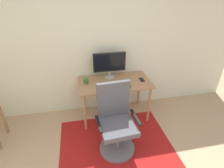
# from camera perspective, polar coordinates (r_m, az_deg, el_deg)

# --- Properties ---
(wall_back) EXTENTS (6.00, 0.10, 2.60)m
(wall_back) POSITION_cam_1_polar(r_m,az_deg,el_deg) (3.28, -7.93, 11.88)
(wall_back) COLOR beige
(wall_back) RESTS_ON ground
(area_rug) EXTENTS (1.77, 1.40, 0.01)m
(area_rug) POSITION_cam_1_polar(r_m,az_deg,el_deg) (3.04, 1.19, -18.70)
(area_rug) COLOR #A01816
(area_rug) RESTS_ON ground
(desk) EXTENTS (1.28, 0.68, 0.75)m
(desk) POSITION_cam_1_polar(r_m,az_deg,el_deg) (3.21, 0.88, -0.53)
(desk) COLOR #A4774D
(desk) RESTS_ON ground
(monitor) EXTENTS (0.59, 0.18, 0.47)m
(monitor) POSITION_cam_1_polar(r_m,az_deg,el_deg) (3.21, -0.82, 6.75)
(monitor) COLOR #B2B2B7
(monitor) RESTS_ON desk
(keyboard) EXTENTS (0.43, 0.13, 0.02)m
(keyboard) POSITION_cam_1_polar(r_m,az_deg,el_deg) (2.97, 0.14, -1.18)
(keyboard) COLOR black
(keyboard) RESTS_ON desk
(computer_mouse) EXTENTS (0.06, 0.10, 0.03)m
(computer_mouse) POSITION_cam_1_polar(r_m,az_deg,el_deg) (3.01, 5.45, -0.69)
(computer_mouse) COLOR black
(computer_mouse) RESTS_ON desk
(coffee_cup) EXTENTS (0.08, 0.08, 0.09)m
(coffee_cup) POSITION_cam_1_polar(r_m,az_deg,el_deg) (3.12, -8.36, 0.93)
(coffee_cup) COLOR #2E6C2C
(coffee_cup) RESTS_ON desk
(cell_phone) EXTENTS (0.07, 0.14, 0.01)m
(cell_phone) POSITION_cam_1_polar(r_m,az_deg,el_deg) (3.27, 9.53, 1.38)
(cell_phone) COLOR black
(cell_phone) RESTS_ON desk
(office_chair) EXTENTS (0.61, 0.54, 1.08)m
(office_chair) POSITION_cam_1_polar(r_m,az_deg,el_deg) (2.71, 1.33, -12.90)
(office_chair) COLOR slate
(office_chair) RESTS_ON ground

